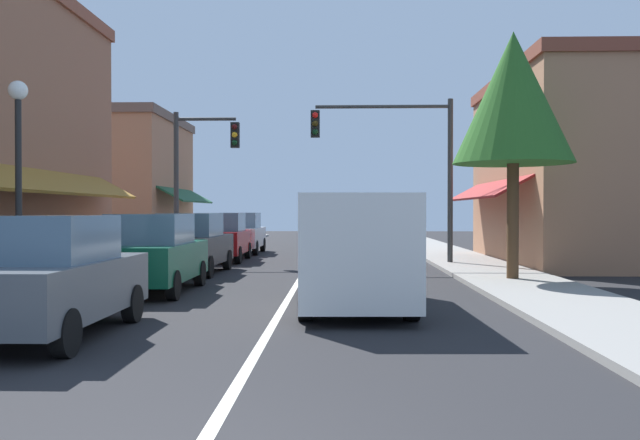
{
  "coord_description": "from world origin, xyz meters",
  "views": [
    {
      "loc": [
        1.08,
        -4.21,
        1.83
      ],
      "look_at": [
        0.54,
        14.24,
        1.59
      ],
      "focal_mm": 38.1,
      "sensor_mm": 36.0,
      "label": 1
    }
  ],
  "objects_px": {
    "traffic_signal_left_corner": "(197,164)",
    "parked_car_far_left": "(222,237)",
    "tree_right_near": "(513,99)",
    "parked_car_third_left": "(191,244)",
    "parked_car_nearest_left": "(49,277)",
    "traffic_signal_mast_arm": "(401,152)",
    "parked_car_distant_left": "(241,233)",
    "van_in_lane": "(354,247)",
    "parked_car_second_left": "(152,254)",
    "street_lamp_left_near": "(18,153)"
  },
  "relations": [
    {
      "from": "traffic_signal_left_corner",
      "to": "parked_car_far_left",
      "type": "bearing_deg",
      "value": 35.88
    },
    {
      "from": "parked_car_far_left",
      "to": "tree_right_near",
      "type": "xyz_separation_m",
      "value": [
        8.74,
        -7.31,
        3.82
      ]
    },
    {
      "from": "parked_car_third_left",
      "to": "traffic_signal_left_corner",
      "type": "height_order",
      "value": "traffic_signal_left_corner"
    },
    {
      "from": "parked_car_nearest_left",
      "to": "traffic_signal_left_corner",
      "type": "bearing_deg",
      "value": 93.77
    },
    {
      "from": "parked_car_nearest_left",
      "to": "traffic_signal_mast_arm",
      "type": "xyz_separation_m",
      "value": [
        6.29,
        13.22,
        2.94
      ]
    },
    {
      "from": "parked_car_distant_left",
      "to": "parked_car_far_left",
      "type": "bearing_deg",
      "value": -90.61
    },
    {
      "from": "parked_car_distant_left",
      "to": "van_in_lane",
      "type": "height_order",
      "value": "van_in_lane"
    },
    {
      "from": "parked_car_second_left",
      "to": "tree_right_near",
      "type": "xyz_separation_m",
      "value": [
        8.62,
        2.32,
        3.82
      ]
    },
    {
      "from": "parked_car_second_left",
      "to": "traffic_signal_mast_arm",
      "type": "relative_size",
      "value": 0.73
    },
    {
      "from": "tree_right_near",
      "to": "parked_car_distant_left",
      "type": "bearing_deg",
      "value": 126.28
    },
    {
      "from": "parked_car_third_left",
      "to": "tree_right_near",
      "type": "height_order",
      "value": "tree_right_near"
    },
    {
      "from": "van_in_lane",
      "to": "parked_car_third_left",
      "type": "bearing_deg",
      "value": 122.27
    },
    {
      "from": "parked_car_second_left",
      "to": "parked_car_distant_left",
      "type": "distance_m",
      "value": 14.16
    },
    {
      "from": "traffic_signal_mast_arm",
      "to": "tree_right_near",
      "type": "xyz_separation_m",
      "value": [
        2.34,
        -5.48,
        0.88
      ]
    },
    {
      "from": "parked_car_nearest_left",
      "to": "van_in_lane",
      "type": "bearing_deg",
      "value": 35.89
    },
    {
      "from": "parked_car_nearest_left",
      "to": "street_lamp_left_near",
      "type": "bearing_deg",
      "value": 122.33
    },
    {
      "from": "parked_car_distant_left",
      "to": "tree_right_near",
      "type": "relative_size",
      "value": 0.64
    },
    {
      "from": "parked_car_distant_left",
      "to": "traffic_signal_mast_arm",
      "type": "height_order",
      "value": "traffic_signal_mast_arm"
    },
    {
      "from": "traffic_signal_mast_arm",
      "to": "parked_car_third_left",
      "type": "bearing_deg",
      "value": -153.83
    },
    {
      "from": "parked_car_nearest_left",
      "to": "van_in_lane",
      "type": "xyz_separation_m",
      "value": [
        4.48,
        3.22,
        0.27
      ]
    },
    {
      "from": "parked_car_second_left",
      "to": "parked_car_nearest_left",
      "type": "bearing_deg",
      "value": -90.35
    },
    {
      "from": "parked_car_third_left",
      "to": "parked_car_nearest_left",
      "type": "bearing_deg",
      "value": -87.71
    },
    {
      "from": "traffic_signal_mast_arm",
      "to": "parked_car_second_left",
      "type": "bearing_deg",
      "value": -128.89
    },
    {
      "from": "parked_car_nearest_left",
      "to": "traffic_signal_mast_arm",
      "type": "bearing_deg",
      "value": 64.77
    },
    {
      "from": "parked_car_nearest_left",
      "to": "parked_car_second_left",
      "type": "height_order",
      "value": "same"
    },
    {
      "from": "van_in_lane",
      "to": "tree_right_near",
      "type": "xyz_separation_m",
      "value": [
        4.15,
        4.53,
        3.55
      ]
    },
    {
      "from": "street_lamp_left_near",
      "to": "tree_right_near",
      "type": "relative_size",
      "value": 0.67
    },
    {
      "from": "parked_car_far_left",
      "to": "parked_car_nearest_left",
      "type": "bearing_deg",
      "value": -90.2
    },
    {
      "from": "tree_right_near",
      "to": "parked_car_far_left",
      "type": "bearing_deg",
      "value": 140.12
    },
    {
      "from": "parked_car_nearest_left",
      "to": "street_lamp_left_near",
      "type": "distance_m",
      "value": 4.03
    },
    {
      "from": "tree_right_near",
      "to": "parked_car_second_left",
      "type": "bearing_deg",
      "value": -164.96
    },
    {
      "from": "parked_car_distant_left",
      "to": "tree_right_near",
      "type": "height_order",
      "value": "tree_right_near"
    },
    {
      "from": "parked_car_nearest_left",
      "to": "parked_car_third_left",
      "type": "relative_size",
      "value": 0.99
    },
    {
      "from": "parked_car_distant_left",
      "to": "traffic_signal_left_corner",
      "type": "relative_size",
      "value": 0.76
    },
    {
      "from": "parked_car_second_left",
      "to": "traffic_signal_mast_arm",
      "type": "height_order",
      "value": "traffic_signal_mast_arm"
    },
    {
      "from": "parked_car_far_left",
      "to": "traffic_signal_mast_arm",
      "type": "height_order",
      "value": "traffic_signal_mast_arm"
    },
    {
      "from": "parked_car_second_left",
      "to": "street_lamp_left_near",
      "type": "height_order",
      "value": "street_lamp_left_near"
    },
    {
      "from": "parked_car_second_left",
      "to": "traffic_signal_left_corner",
      "type": "relative_size",
      "value": 0.76
    },
    {
      "from": "parked_car_nearest_left",
      "to": "parked_car_far_left",
      "type": "distance_m",
      "value": 15.05
    },
    {
      "from": "parked_car_distant_left",
      "to": "tree_right_near",
      "type": "distance_m",
      "value": 15.18
    },
    {
      "from": "traffic_signal_mast_arm",
      "to": "traffic_signal_left_corner",
      "type": "bearing_deg",
      "value": 170.04
    },
    {
      "from": "traffic_signal_mast_arm",
      "to": "van_in_lane",
      "type": "bearing_deg",
      "value": -100.27
    },
    {
      "from": "parked_car_far_left",
      "to": "parked_car_third_left",
      "type": "bearing_deg",
      "value": -90.83
    },
    {
      "from": "parked_car_second_left",
      "to": "parked_car_distant_left",
      "type": "bearing_deg",
      "value": 89.97
    },
    {
      "from": "parked_car_far_left",
      "to": "tree_right_near",
      "type": "height_order",
      "value": "tree_right_near"
    },
    {
      "from": "van_in_lane",
      "to": "traffic_signal_left_corner",
      "type": "relative_size",
      "value": 0.97
    },
    {
      "from": "parked_car_third_left",
      "to": "van_in_lane",
      "type": "bearing_deg",
      "value": -54.52
    },
    {
      "from": "parked_car_nearest_left",
      "to": "parked_car_distant_left",
      "type": "relative_size",
      "value": 1.0
    },
    {
      "from": "parked_car_distant_left",
      "to": "van_in_lane",
      "type": "xyz_separation_m",
      "value": [
        4.55,
        -16.37,
        0.27
      ]
    },
    {
      "from": "parked_car_distant_left",
      "to": "traffic_signal_mast_arm",
      "type": "distance_m",
      "value": 9.47
    }
  ]
}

